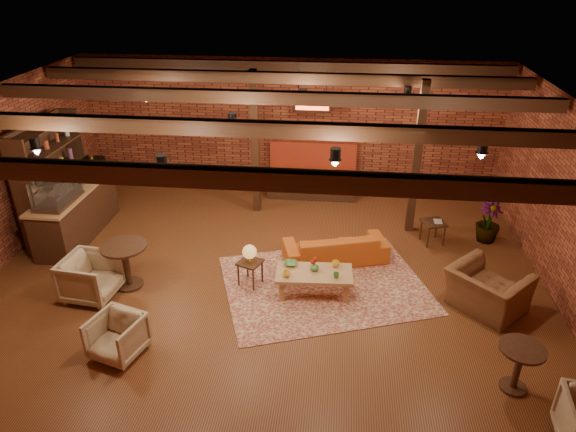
# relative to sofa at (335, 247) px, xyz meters

# --- Properties ---
(floor) EXTENTS (10.00, 10.00, 0.00)m
(floor) POSITION_rel_sofa_xyz_m (-1.25, -0.59, -0.29)
(floor) COLOR #412510
(floor) RESTS_ON ground
(ceiling) EXTENTS (10.00, 8.00, 0.02)m
(ceiling) POSITION_rel_sofa_xyz_m (-1.25, -0.59, 2.91)
(ceiling) COLOR black
(ceiling) RESTS_ON wall_back
(wall_back) EXTENTS (10.00, 0.02, 3.20)m
(wall_back) POSITION_rel_sofa_xyz_m (-1.25, 3.41, 1.31)
(wall_back) COLOR maroon
(wall_back) RESTS_ON ground
(wall_front) EXTENTS (10.00, 0.02, 3.20)m
(wall_front) POSITION_rel_sofa_xyz_m (-1.25, -4.59, 1.31)
(wall_front) COLOR maroon
(wall_front) RESTS_ON ground
(wall_right) EXTENTS (0.02, 8.00, 3.20)m
(wall_right) POSITION_rel_sofa_xyz_m (3.75, -0.59, 1.31)
(wall_right) COLOR maroon
(wall_right) RESTS_ON ground
(ceiling_beams) EXTENTS (9.80, 6.40, 0.22)m
(ceiling_beams) POSITION_rel_sofa_xyz_m (-1.25, -0.59, 2.79)
(ceiling_beams) COLOR #331711
(ceiling_beams) RESTS_ON ceiling
(ceiling_pipe) EXTENTS (9.60, 0.12, 0.12)m
(ceiling_pipe) POSITION_rel_sofa_xyz_m (-1.25, 1.01, 2.56)
(ceiling_pipe) COLOR black
(ceiling_pipe) RESTS_ON ceiling
(post_left) EXTENTS (0.16, 0.16, 3.20)m
(post_left) POSITION_rel_sofa_xyz_m (-1.85, 2.01, 1.31)
(post_left) COLOR #331711
(post_left) RESTS_ON ground
(post_right) EXTENTS (0.16, 0.16, 3.20)m
(post_right) POSITION_rel_sofa_xyz_m (1.55, 1.41, 1.31)
(post_right) COLOR #331711
(post_right) RESTS_ON ground
(service_counter) EXTENTS (0.80, 2.50, 1.60)m
(service_counter) POSITION_rel_sofa_xyz_m (-5.35, 0.41, 0.51)
(service_counter) COLOR #331711
(service_counter) RESTS_ON ground
(plant_counter) EXTENTS (0.35, 0.39, 0.30)m
(plant_counter) POSITION_rel_sofa_xyz_m (-5.25, 0.61, 0.93)
(plant_counter) COLOR #337F33
(plant_counter) RESTS_ON service_counter
(shelving_hutch) EXTENTS (0.52, 2.00, 2.40)m
(shelving_hutch) POSITION_rel_sofa_xyz_m (-5.75, 0.51, 0.91)
(shelving_hutch) COLOR #331711
(shelving_hutch) RESTS_ON ground
(banquette) EXTENTS (2.10, 0.70, 1.00)m
(banquette) POSITION_rel_sofa_xyz_m (-0.65, 2.96, 0.21)
(banquette) COLOR #A9331C
(banquette) RESTS_ON ground
(service_sign) EXTENTS (0.86, 0.06, 0.30)m
(service_sign) POSITION_rel_sofa_xyz_m (-0.65, 2.51, 2.06)
(service_sign) COLOR #FF3E19
(service_sign) RESTS_ON ceiling
(ceiling_spotlights) EXTENTS (6.40, 4.40, 0.28)m
(ceiling_spotlights) POSITION_rel_sofa_xyz_m (-1.25, -0.59, 2.57)
(ceiling_spotlights) COLOR black
(ceiling_spotlights) RESTS_ON ceiling
(rug) EXTENTS (4.16, 3.66, 0.01)m
(rug) POSITION_rel_sofa_xyz_m (-0.16, -0.87, -0.28)
(rug) COLOR maroon
(rug) RESTS_ON floor
(sofa) EXTENTS (2.09, 1.29, 0.57)m
(sofa) POSITION_rel_sofa_xyz_m (0.00, 0.00, 0.00)
(sofa) COLOR #B55319
(sofa) RESTS_ON floor
(coffee_table) EXTENTS (1.34, 0.72, 0.70)m
(coffee_table) POSITION_rel_sofa_xyz_m (-0.35, -1.16, 0.11)
(coffee_table) COLOR #9F6B4A
(coffee_table) RESTS_ON floor
(side_table_lamp) EXTENTS (0.49, 0.49, 0.79)m
(side_table_lamp) POSITION_rel_sofa_xyz_m (-1.48, -0.98, 0.32)
(side_table_lamp) COLOR #331711
(side_table_lamp) RESTS_ON floor
(round_table_left) EXTENTS (0.79, 0.79, 0.83)m
(round_table_left) POSITION_rel_sofa_xyz_m (-3.62, -1.27, 0.27)
(round_table_left) COLOR #331711
(round_table_left) RESTS_ON floor
(armchair_a) EXTENTS (0.85, 0.90, 0.85)m
(armchair_a) POSITION_rel_sofa_xyz_m (-4.11, -1.64, 0.14)
(armchair_a) COLOR beige
(armchair_a) RESTS_ON floor
(armchair_b) EXTENTS (0.84, 0.81, 0.71)m
(armchair_b) POSITION_rel_sofa_xyz_m (-3.09, -2.98, 0.07)
(armchair_b) COLOR beige
(armchair_b) RESTS_ON floor
(armchair_right) EXTENTS (1.33, 1.32, 0.99)m
(armchair_right) POSITION_rel_sofa_xyz_m (2.52, -1.28, 0.21)
(armchair_right) COLOR brown
(armchair_right) RESTS_ON floor
(side_table_book) EXTENTS (0.54, 0.54, 0.50)m
(side_table_book) POSITION_rel_sofa_xyz_m (1.95, 0.88, 0.16)
(side_table_book) COLOR #331711
(side_table_book) RESTS_ON floor
(round_table_right) EXTENTS (0.60, 0.60, 0.71)m
(round_table_right) POSITION_rel_sofa_xyz_m (2.51, -3.05, 0.19)
(round_table_right) COLOR #331711
(round_table_right) RESTS_ON floor
(plant_tall) EXTENTS (1.90, 1.90, 2.61)m
(plant_tall) POSITION_rel_sofa_xyz_m (3.07, 1.09, 1.02)
(plant_tall) COLOR #4C7F4C
(plant_tall) RESTS_ON floor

